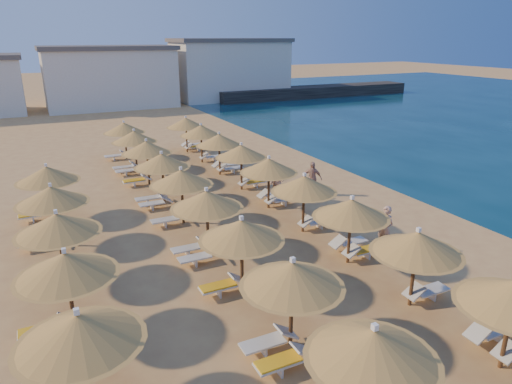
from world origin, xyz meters
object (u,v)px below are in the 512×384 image
beachgoer_b (277,181)px  beachgoer_c (312,178)px  parasol_row_west (207,201)px  beachgoer_a (385,229)px  parasol_row_east (304,185)px  jetty (315,92)px

beachgoer_b → beachgoer_c: 2.04m
parasol_row_west → beachgoer_a: (6.54, -3.09, -1.25)m
parasol_row_east → beachgoer_b: bearing=76.3°
parasol_row_east → beachgoer_a: (2.00, -3.09, -1.25)m
parasol_row_west → beachgoer_c: 8.76m
parasol_row_west → beachgoer_b: (5.65, 4.50, -1.24)m
parasol_row_east → parasol_row_west: 4.54m
jetty → parasol_row_west: bearing=-127.3°
parasol_row_east → beachgoer_c: (3.10, 4.09, -1.26)m
beachgoer_b → beachgoer_a: size_ratio=1.01×
jetty → beachgoer_a: bearing=-119.2°
beachgoer_b → jetty: bearing=117.3°
jetty → parasol_row_east: 48.68m
parasol_row_west → beachgoer_c: size_ratio=19.10×
beachgoer_a → beachgoer_c: beachgoer_a is taller
beachgoer_c → parasol_row_east: bearing=-85.8°
beachgoer_a → parasol_row_east: bearing=-155.9°
parasol_row_west → beachgoer_a: parasol_row_west is taller
parasol_row_east → beachgoer_c: size_ratio=19.10×
beachgoer_b → beachgoer_c: beachgoer_b is taller
beachgoer_c → jetty: bearing=97.9°
jetty → beachgoer_c: bearing=-122.7°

